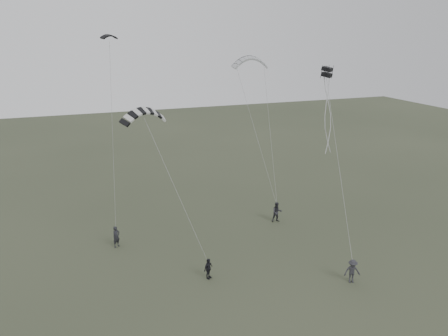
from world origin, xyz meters
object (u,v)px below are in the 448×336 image
object	(u,v)px
flyer_left	(116,237)
flyer_right	(277,212)
flyer_far	(352,271)
kite_box	(327,72)
kite_striped	(144,111)
flyer_center	(208,269)
kite_pale_large	(250,58)
kite_dark_small	(109,35)

from	to	relation	value
flyer_left	flyer_right	xyz separation A→B (m)	(14.24, -0.02, 0.05)
flyer_right	flyer_far	bearing A→B (deg)	-79.15
flyer_left	kite_box	distance (m)	21.17
flyer_far	kite_striped	world-z (taller)	kite_striped
flyer_center	flyer_right	bearing A→B (deg)	1.96
flyer_center	kite_box	distance (m)	17.63
flyer_far	kite_box	world-z (taller)	kite_box
flyer_far	kite_striped	distance (m)	18.07
flyer_right	flyer_far	xyz separation A→B (m)	(0.29, -10.83, -0.07)
flyer_right	kite_striped	bearing A→B (deg)	-158.35
flyer_center	kite_pale_large	xyz separation A→B (m)	(8.57, 13.05, 13.39)
flyer_center	flyer_far	world-z (taller)	flyer_far
kite_striped	flyer_center	bearing A→B (deg)	-72.15
flyer_center	flyer_far	size ratio (longest dim) A/B	0.89
kite_box	flyer_right	bearing A→B (deg)	96.63
kite_box	flyer_far	bearing A→B (deg)	-144.00
flyer_right	flyer_far	size ratio (longest dim) A/B	1.08
kite_box	kite_dark_small	bearing A→B (deg)	120.31
kite_dark_small	kite_striped	xyz separation A→B (m)	(1.31, -6.18, -4.94)
flyer_far	kite_box	xyz separation A→B (m)	(2.29, 8.27, 12.63)
flyer_left	flyer_center	size ratio (longest dim) A/B	1.16
flyer_far	kite_pale_large	size ratio (longest dim) A/B	0.50
kite_dark_small	flyer_left	bearing A→B (deg)	-138.51
flyer_far	kite_striped	xyz separation A→B (m)	(-12.24, 8.22, 10.44)
flyer_left	kite_box	bearing A→B (deg)	-42.40
flyer_right	kite_striped	xyz separation A→B (m)	(-11.96, -2.61, 10.37)
flyer_left	flyer_center	world-z (taller)	flyer_left
flyer_center	kite_striped	distance (m)	11.83
flyer_left	flyer_far	distance (m)	18.13
flyer_left	flyer_right	size ratio (longest dim) A/B	0.95
kite_striped	kite_box	bearing A→B (deg)	-17.78
flyer_far	kite_pale_large	bearing A→B (deg)	108.24
flyer_right	flyer_center	xyz separation A→B (m)	(-8.81, -6.97, -0.17)
flyer_right	kite_pale_large	xyz separation A→B (m)	(-0.24, 6.08, 13.22)
flyer_left	kite_pale_large	distance (m)	20.22
flyer_right	flyer_center	size ratio (longest dim) A/B	1.22
kite_dark_small	kite_box	xyz separation A→B (m)	(15.84, -6.12, -2.75)
kite_striped	kite_box	distance (m)	14.69
flyer_center	kite_box	size ratio (longest dim) A/B	2.04
flyer_right	kite_box	size ratio (longest dim) A/B	2.49
flyer_right	flyer_far	world-z (taller)	flyer_right
flyer_left	kite_box	world-z (taller)	kite_box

